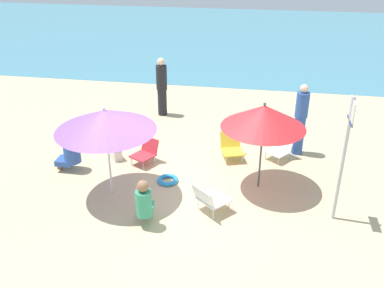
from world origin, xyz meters
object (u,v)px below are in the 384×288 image
Objects in this scene: beach_chair_c at (231,146)px; person_c at (70,154)px; beach_chair_b at (209,198)px; person_d at (162,86)px; swim_ring at (168,180)px; umbrella_red at (264,116)px; beach_chair_a at (281,146)px; umbrella_purple at (105,120)px; person_b at (301,119)px; beach_chair_d at (146,151)px; person_a at (144,202)px; beach_bag at (116,152)px; warning_sign at (346,144)px.

person_c is at bearing -89.48° from beach_chair_c.
beach_chair_b is 1.15× the size of beach_chair_c.
beach_chair_b is 0.48× the size of person_d.
swim_ring is at bearing 176.01° from person_c.
beach_chair_b is (-0.87, -1.08, -1.23)m from umbrella_red.
beach_chair_a is 1.66× the size of swim_ring.
person_c is (-1.19, 0.76, -1.20)m from umbrella_purple.
person_b is 2.03× the size of person_c.
beach_chair_d is at bearing 165.84° from person_b.
person_a is 1.54m from swim_ring.
person_a is at bearing -43.18° from beach_chair_c.
beach_chair_a is 3.78m from beach_bag.
person_b is at bearing 62.68° from umbrella_red.
warning_sign is at bearing -43.20° from beach_chair_b.
warning_sign is at bearing -32.11° from umbrella_red.
person_c is 0.35× the size of warning_sign.
person_b is 1.03× the size of person_d.
umbrella_purple is 2.26× the size of person_c.
beach_chair_b reaches higher than swim_ring.
person_d is (-3.28, 2.07, 0.54)m from beach_chair_a.
swim_ring is at bearing -155.59° from person_d.
umbrella_red is at bearing -148.81° from person_b.
beach_chair_b is (-1.33, -2.42, 0.03)m from beach_chair_a.
beach_bag is (-4.64, 1.49, -1.34)m from warning_sign.
person_b is (3.72, 2.41, -0.74)m from umbrella_purple.
beach_chair_a is at bearing 12.62° from beach_chair_b.
swim_ring is (0.08, 1.48, -0.43)m from person_a.
beach_chair_d is 0.29× the size of warning_sign.
umbrella_purple reaches higher than beach_bag.
umbrella_purple is at bearing 39.21° from person_a.
beach_chair_b is 4.92m from person_d.
beach_chair_c is 0.73× the size of person_a.
umbrella_purple is 2.98m from umbrella_red.
warning_sign is (0.93, -2.20, 1.22)m from beach_chair_a.
warning_sign reaches higher than beach_chair_a.
person_b is (1.51, 0.49, 0.57)m from beach_chair_c.
person_d is (-0.29, 2.82, 0.56)m from beach_chair_d.
beach_chair_d is (-2.54, 0.58, -1.28)m from umbrella_red.
umbrella_purple is 2.61× the size of beach_chair_a.
beach_bag is at bearing 162.81° from warning_sign.
umbrella_purple is 4.50m from person_b.
person_d is at bearing -154.60° from beach_chair_c.
person_d reaches higher than beach_chair_a.
swim_ring is at bearing 168.21° from warning_sign.
beach_chair_a is at bearing -173.57° from person_b.
umbrella_purple is at bearing 14.45° from beach_chair_d.
person_a is (0.58, -2.22, 0.19)m from beach_chair_d.
person_d is (-2.16, 2.26, 0.55)m from beach_chair_c.
swim_ring is at bearing 31.68° from umbrella_purple.
beach_chair_c is at bearing 40.98° from umbrella_purple.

